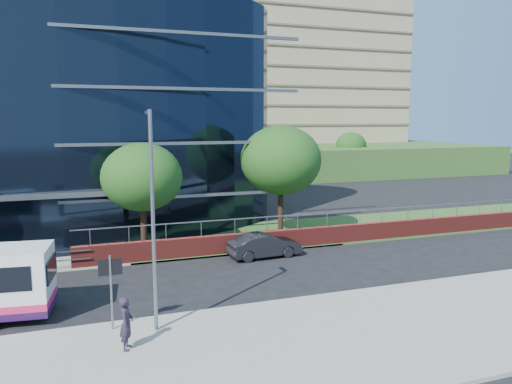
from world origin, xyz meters
name	(u,v)px	position (x,y,z in m)	size (l,w,h in m)	color
grass_verge	(376,226)	(24.00, 11.00, 0.06)	(36.00, 8.00, 0.12)	#2D511E
retaining_wall	(355,233)	(20.00, 7.30, 0.61)	(34.00, 0.40, 2.11)	maroon
apartment_block	(260,99)	(32.00, 57.21, 11.11)	(60.00, 42.00, 30.00)	#2D511E
street_sign	(111,277)	(4.50, -1.59, 2.15)	(0.85, 0.09, 2.80)	slate
tree_far_c	(142,177)	(7.00, 9.00, 4.54)	(4.62, 4.62, 6.51)	black
tree_far_d	(281,160)	(16.00, 10.00, 5.19)	(5.28, 5.28, 7.44)	black
tree_dist_e	(248,146)	(24.00, 40.00, 4.54)	(4.62, 4.62, 6.51)	black
tree_dist_f	(351,145)	(40.00, 42.00, 4.21)	(4.29, 4.29, 6.05)	black
streetlight_east	(153,215)	(6.00, -2.17, 4.44)	(0.15, 0.77, 8.00)	slate
parked_car	(264,245)	(13.37, 6.07, 0.69)	(1.47, 4.21, 1.39)	black
pedestrian	(126,323)	(4.85, -3.43, 1.05)	(0.66, 0.43, 1.81)	#261E2D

